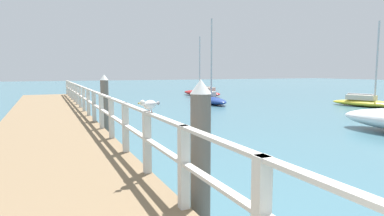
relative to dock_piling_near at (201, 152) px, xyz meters
The scene contains 8 objects.
pier_deck 9.46m from the dock_piling_near, 101.15° to the left, with size 3.05×27.07×0.41m, color #846B4C.
pier_railing 9.26m from the dock_piling_near, 92.35° to the left, with size 0.12×25.59×1.06m.
dock_piling_near is the anchor object (origin of this frame).
dock_piling_far 7.74m from the dock_piling_near, 90.00° to the left, with size 0.29×0.29×2.02m.
seagull_foreground 1.29m from the dock_piling_near, 109.59° to the left, with size 0.43×0.29×0.21m.
boat_1 24.13m from the dock_piling_near, 63.91° to the left, with size 2.44×4.99×5.13m.
boat_2 17.34m from the dock_piling_near, 62.16° to the left, with size 1.61×4.52×5.50m.
boat_4 18.60m from the dock_piling_near, 30.86° to the left, with size 2.80×4.69×5.06m.
Camera 1 is at (-0.09, 0.34, 2.12)m, focal length 30.58 mm.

